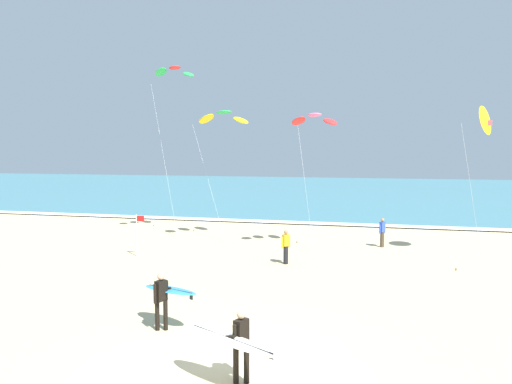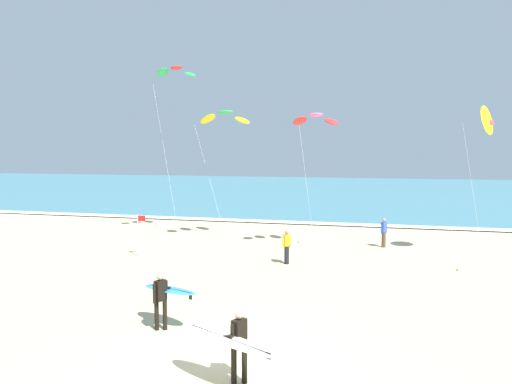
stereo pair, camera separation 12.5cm
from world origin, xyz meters
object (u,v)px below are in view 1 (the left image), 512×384
Objects in this scene: kite_delta_golden_near at (486,120)px; surfer_trailing at (236,341)px; kite_arc_scarlet_far at (175,72)px; kite_arc_emerald_high at (224,117)px; lifeguard_flag at (138,231)px; surfer_lead at (166,294)px; bystander_blue_top at (382,232)px; bystander_yellow_top at (286,247)px; kite_arc_rose_mid at (315,119)px.

surfer_trailing is at bearing -117.80° from kite_delta_golden_near.
kite_arc_emerald_high is (3.31, -0.79, -2.79)m from kite_arc_scarlet_far.
kite_arc_emerald_high is 8.19m from lifeguard_flag.
surfer_lead is 1.34× the size of bystander_blue_top.
bystander_blue_top is (8.86, 0.44, -6.33)m from kite_arc_emerald_high.
kite_arc_scarlet_far is 6.46× the size of bystander_yellow_top.
kite_arc_rose_mid is at bearing -14.67° from kite_arc_scarlet_far.
surfer_trailing is 21.41m from kite_arc_scarlet_far.
surfer_trailing reaches higher than bystander_blue_top.
surfer_trailing is at bearing -54.00° from lifeguard_flag.
surfer_trailing is at bearing -84.92° from bystander_yellow_top.
surfer_lead is 1.01× the size of lifeguard_flag.
kite_arc_emerald_high reaches higher than surfer_lead.
surfer_trailing is 0.25× the size of kite_arc_scarlet_far.
lifeguard_flag is (-8.30, -3.41, -5.58)m from kite_arc_rose_mid.
bystander_yellow_top is 0.76× the size of lifeguard_flag.
kite_delta_golden_near reaches higher than bystander_yellow_top.
surfer_trailing is 1.62× the size of bystander_blue_top.
kite_arc_emerald_high reaches higher than kite_arc_rose_mid.
kite_arc_scarlet_far is (-16.79, 2.26, 3.26)m from kite_delta_golden_near.
kite_delta_golden_near is 17.26m from kite_arc_scarlet_far.
surfer_lead is 1.34× the size of bystander_yellow_top.
lifeguard_flag is at bearing -86.47° from kite_arc_scarlet_far.
bystander_blue_top is (3.52, 1.91, -6.03)m from kite_arc_rose_mid.
surfer_trailing is 0.36× the size of kite_arc_rose_mid.
surfer_trailing is at bearing -101.08° from bystander_blue_top.
kite_arc_scarlet_far is 15.21m from bystander_blue_top.
kite_arc_emerald_high is at bearing 173.77° from kite_delta_golden_near.
kite_delta_golden_near reaches higher than lifeguard_flag.
kite_arc_rose_mid is (-8.15, 0.00, 0.17)m from kite_delta_golden_near.
surfer_lead is at bearing -68.01° from kite_arc_scarlet_far.
kite_arc_rose_mid is 4.51× the size of bystander_yellow_top.
kite_delta_golden_near is 4.66× the size of bystander_yellow_top.
surfer_lead is 10.35m from lifeguard_flag.
bystander_yellow_top is (-4.38, -5.16, 0.00)m from bystander_blue_top.
bystander_blue_top is at bearing 49.64° from bystander_yellow_top.
kite_delta_golden_near is 17.64m from lifeguard_flag.
kite_arc_emerald_high is (-13.49, 1.47, 0.47)m from kite_delta_golden_near.
kite_delta_golden_near reaches higher than surfer_lead.
kite_arc_rose_mid is at bearing 75.09° from bystander_yellow_top.
lifeguard_flag is at bearing -178.71° from bystander_yellow_top.
lifeguard_flag is at bearing -155.75° from bystander_blue_top.
kite_delta_golden_near is 3.52× the size of lifeguard_flag.
lifeguard_flag is at bearing 122.02° from surfer_lead.
surfer_lead is 15.45m from bystander_blue_top.
kite_delta_golden_near reaches higher than kite_arc_rose_mid.
kite_arc_scarlet_far is 1.36× the size of kite_arc_emerald_high.
bystander_yellow_top is at bearing -46.48° from kite_arc_emerald_high.
bystander_blue_top is at bearing 2.85° from kite_arc_emerald_high.
kite_arc_emerald_high reaches higher than kite_delta_golden_near.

